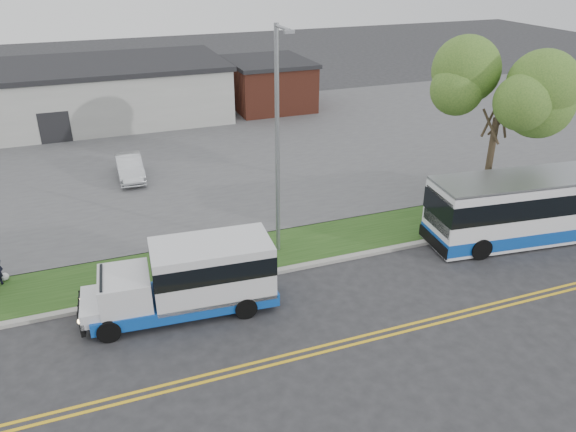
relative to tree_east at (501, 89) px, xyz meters
name	(u,v)px	position (x,y,z in m)	size (l,w,h in m)	color
ground	(229,298)	(-14.00, -3.00, -6.20)	(140.00, 140.00, 0.00)	#28282B
lane_line_north	(261,361)	(-14.00, -6.85, -6.20)	(70.00, 0.12, 0.01)	yellow
lane_line_south	(263,367)	(-14.00, -7.15, -6.20)	(70.00, 0.12, 0.01)	yellow
curb	(222,282)	(-14.00, -1.90, -6.13)	(80.00, 0.30, 0.15)	#9E9B93
verge	(211,261)	(-14.00, -0.10, -6.15)	(80.00, 3.30, 0.10)	#204316
parking_lot	(159,156)	(-14.00, 14.00, -6.15)	(80.00, 25.00, 0.10)	#4C4C4F
commercial_building	(52,95)	(-20.00, 24.00, -4.02)	(25.40, 10.40, 4.35)	#9E9E99
brick_wing	(268,84)	(-3.50, 23.00, -4.24)	(6.30, 7.30, 3.90)	brown
tree_east	(501,89)	(0.00, 0.00, 0.00)	(5.20, 5.20, 8.33)	#33251C
streetlight_near	(278,138)	(-11.00, -0.27, -0.97)	(0.35, 1.53, 9.50)	gray
shuttle_bus	(194,276)	(-15.31, -3.22, -4.78)	(7.08, 2.75, 2.66)	#0F43A3
transit_bus	(546,206)	(0.85, -3.12, -4.66)	(11.23, 3.70, 3.06)	white
parked_car_a	(130,167)	(-16.09, 10.69, -5.45)	(1.39, 3.99, 1.32)	#B8BBC0
grocery_bag_right	(5,277)	(-22.06, 1.25, -5.94)	(0.32, 0.32, 0.32)	white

